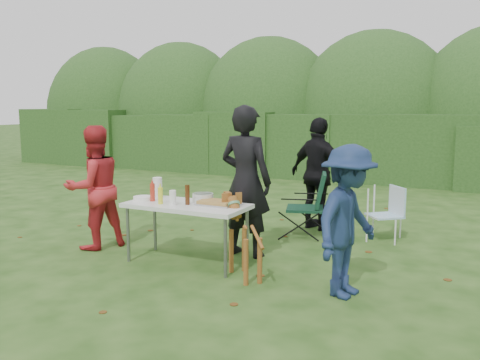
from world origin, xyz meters
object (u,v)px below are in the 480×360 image
at_px(folding_table, 187,208).
at_px(ketchup_bottle, 152,192).
at_px(child, 348,221).
at_px(mustard_bottle, 160,196).
at_px(paper_towel_roll, 158,187).
at_px(camping_chair, 305,205).
at_px(lawn_chair, 384,213).
at_px(person_black_puffy, 318,174).
at_px(person_red_jacket, 94,188).
at_px(dog, 245,240).
at_px(beer_bottle, 187,195).
at_px(person_cook, 246,181).

bearing_deg(folding_table, ketchup_bottle, -174.54).
bearing_deg(child, mustard_bottle, 101.33).
height_order(child, paper_towel_roll, child).
height_order(camping_chair, lawn_chair, camping_chair).
height_order(folding_table, person_black_puffy, person_black_puffy).
bearing_deg(person_black_puffy, folding_table, 89.37).
xyz_separation_m(person_red_jacket, mustard_bottle, (1.20, -0.17, 0.01)).
relative_size(lawn_chair, mustard_bottle, 3.91).
height_order(person_red_jacket, ketchup_bottle, person_red_jacket).
distance_m(folding_table, child, 2.04).
xyz_separation_m(ketchup_bottle, paper_towel_roll, (-0.10, 0.24, 0.02)).
xyz_separation_m(person_black_puffy, paper_towel_roll, (-1.47, -2.18, -0.00)).
relative_size(child, dog, 1.67).
bearing_deg(dog, person_black_puffy, -47.87).
bearing_deg(lawn_chair, beer_bottle, 8.28).
bearing_deg(paper_towel_roll, person_black_puffy, 56.08).
xyz_separation_m(folding_table, person_black_puffy, (0.90, 2.38, 0.18)).
distance_m(child, mustard_bottle, 2.31).
bearing_deg(ketchup_bottle, person_red_jacket, 176.18).
xyz_separation_m(lawn_chair, ketchup_bottle, (-2.43, -2.20, 0.46)).
distance_m(folding_table, person_red_jacket, 1.48).
height_order(folding_table, camping_chair, camping_chair).
bearing_deg(camping_chair, person_cook, 54.96).
height_order(person_red_jacket, lawn_chair, person_red_jacket).
bearing_deg(dog, folding_table, 31.25).
bearing_deg(beer_bottle, dog, -9.07).
bearing_deg(paper_towel_roll, beer_bottle, -21.72).
height_order(child, camping_chair, child).
relative_size(child, paper_towel_roll, 5.94).
relative_size(person_black_puffy, beer_bottle, 7.26).
height_order(folding_table, paper_towel_roll, paper_towel_roll).
height_order(dog, camping_chair, camping_chair).
bearing_deg(person_black_puffy, dog, 109.52).
bearing_deg(dog, mustard_bottle, 41.47).
bearing_deg(folding_table, paper_towel_roll, 160.80).
distance_m(mustard_bottle, beer_bottle, 0.33).
height_order(person_black_puffy, ketchup_bottle, person_black_puffy).
bearing_deg(lawn_chair, folding_table, 7.08).
xyz_separation_m(child, mustard_bottle, (-2.31, 0.05, 0.07)).
distance_m(lawn_chair, beer_bottle, 2.96).
height_order(child, mustard_bottle, child).
xyz_separation_m(person_red_jacket, child, (3.50, -0.23, -0.06)).
bearing_deg(person_black_puffy, child, 133.79).
bearing_deg(lawn_chair, person_red_jacket, -8.75).
height_order(person_black_puffy, beer_bottle, person_black_puffy).
distance_m(folding_table, lawn_chair, 2.93).
xyz_separation_m(folding_table, child, (2.03, -0.21, 0.09)).
xyz_separation_m(dog, lawn_chair, (1.09, 2.33, -0.05)).
distance_m(folding_table, person_cook, 0.84).
distance_m(person_black_puffy, lawn_chair, 1.19).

